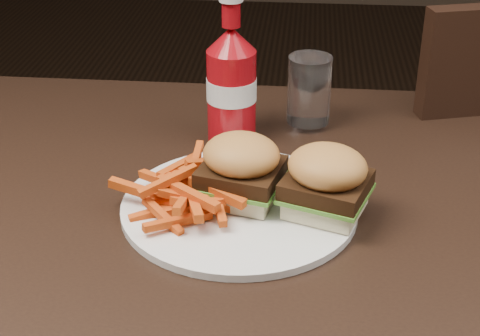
# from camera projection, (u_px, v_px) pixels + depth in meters

# --- Properties ---
(dining_table) EXTENTS (1.20, 0.80, 0.04)m
(dining_table) POSITION_uv_depth(u_px,v_px,m) (265.00, 239.00, 0.82)
(dining_table) COLOR black
(dining_table) RESTS_ON ground
(chair_far) EXTENTS (0.55, 0.55, 0.04)m
(chair_far) POSITION_uv_depth(u_px,v_px,m) (461.00, 215.00, 1.42)
(chair_far) COLOR black
(chair_far) RESTS_ON ground
(plate) EXTENTS (0.27, 0.27, 0.01)m
(plate) POSITION_uv_depth(u_px,v_px,m) (239.00, 207.00, 0.83)
(plate) COLOR white
(plate) RESTS_ON dining_table
(sandwich_half_a) EXTENTS (0.09, 0.09, 0.02)m
(sandwich_half_a) POSITION_uv_depth(u_px,v_px,m) (241.00, 190.00, 0.84)
(sandwich_half_a) COLOR beige
(sandwich_half_a) RESTS_ON plate
(sandwich_half_b) EXTENTS (0.10, 0.09, 0.02)m
(sandwich_half_b) POSITION_uv_depth(u_px,v_px,m) (325.00, 203.00, 0.81)
(sandwich_half_b) COLOR #F4EEBB
(sandwich_half_b) RESTS_ON plate
(fries_pile) EXTENTS (0.15, 0.15, 0.05)m
(fries_pile) POSITION_uv_depth(u_px,v_px,m) (189.00, 183.00, 0.83)
(fries_pile) COLOR #BF3400
(fries_pile) RESTS_ON plate
(ketchup_bottle) EXTENTS (0.08, 0.08, 0.13)m
(ketchup_bottle) POSITION_uv_depth(u_px,v_px,m) (232.00, 98.00, 0.97)
(ketchup_bottle) COLOR #9B0911
(ketchup_bottle) RESTS_ON dining_table
(tumbler) EXTENTS (0.07, 0.07, 0.09)m
(tumbler) POSITION_uv_depth(u_px,v_px,m) (309.00, 89.00, 1.01)
(tumbler) COLOR white
(tumbler) RESTS_ON dining_table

